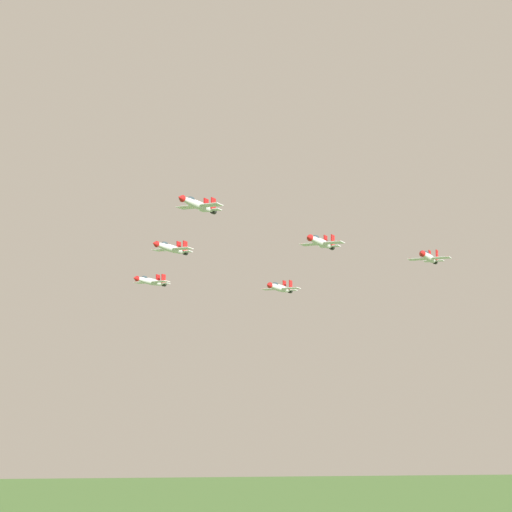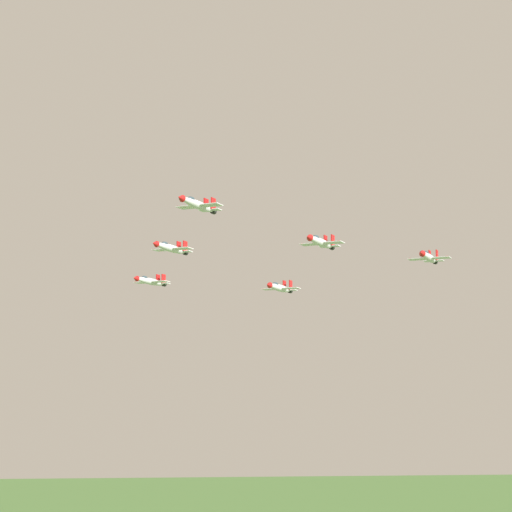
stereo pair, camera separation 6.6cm
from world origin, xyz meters
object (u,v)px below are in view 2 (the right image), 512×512
(jet_left_wingman, at_px, (321,242))
(jet_right_outer, at_px, (150,281))
(jet_right_wingman, at_px, (171,248))
(jet_slot_rear, at_px, (280,288))
(jet_lead, at_px, (198,205))
(jet_left_outer, at_px, (429,257))

(jet_left_wingman, bearing_deg, jet_right_outer, -110.65)
(jet_left_wingman, distance_m, jet_right_outer, 54.64)
(jet_right_wingman, bearing_deg, jet_slot_rear, 139.16)
(jet_lead, xyz_separation_m, jet_right_wingman, (-5.42, 25.57, -4.08))
(jet_left_wingman, relative_size, jet_slot_rear, 0.99)
(jet_right_outer, bearing_deg, jet_left_outer, 90.07)
(jet_lead, relative_size, jet_right_outer, 0.98)
(jet_right_outer, bearing_deg, jet_left_wingman, 68.65)
(jet_left_outer, bearing_deg, jet_slot_rear, -90.28)
(jet_right_wingman, bearing_deg, jet_left_wingman, 89.52)
(jet_lead, distance_m, jet_right_wingman, 26.46)
(jet_right_wingman, relative_size, jet_right_outer, 1.00)
(jet_right_wingman, relative_size, jet_slot_rear, 1.01)
(jet_lead, height_order, jet_right_wingman, jet_lead)
(jet_right_outer, relative_size, jet_slot_rear, 1.01)
(jet_slot_rear, bearing_deg, jet_right_outer, -90.67)
(jet_lead, xyz_separation_m, jet_slot_rear, (18.94, 35.04, -11.31))
(jet_left_wingman, bearing_deg, jet_right_wingman, -89.24)
(jet_lead, relative_size, jet_left_wingman, 0.99)
(jet_right_outer, distance_m, jet_slot_rear, 34.01)
(jet_left_outer, distance_m, jet_slot_rear, 34.21)
(jet_right_wingman, height_order, jet_slot_rear, jet_right_wingman)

